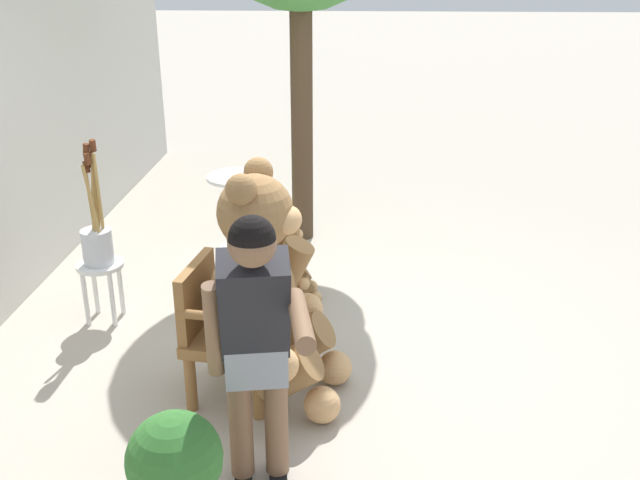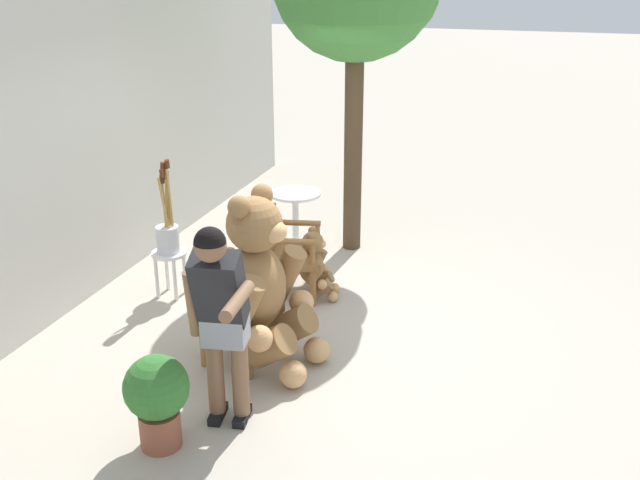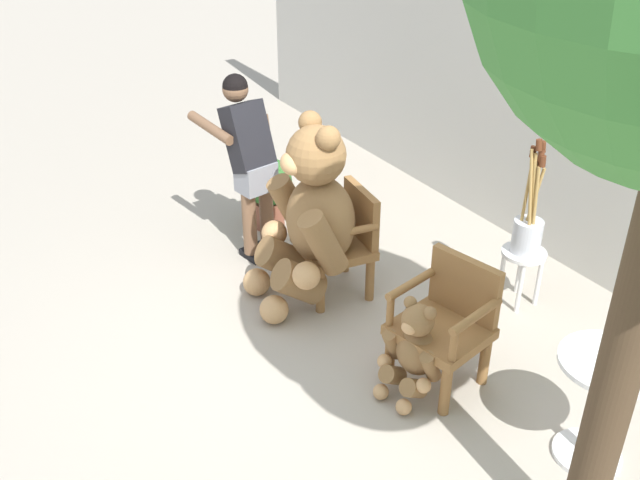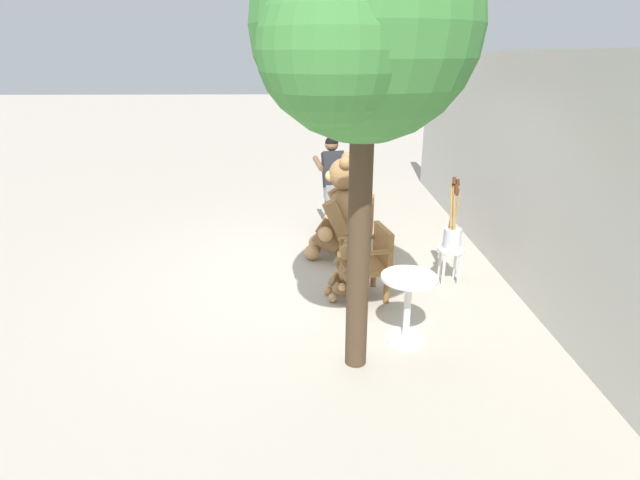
% 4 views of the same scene
% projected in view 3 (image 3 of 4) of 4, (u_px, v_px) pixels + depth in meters
% --- Properties ---
extents(ground_plane, '(60.00, 60.00, 0.00)m').
position_uv_depth(ground_plane, '(330.00, 350.00, 5.08)').
color(ground_plane, '#B2A899').
extents(back_wall, '(10.00, 0.16, 2.80)m').
position_uv_depth(back_wall, '(595.00, 103.00, 5.47)').
color(back_wall, beige).
rests_on(back_wall, ground).
extents(wooden_chair_left, '(0.63, 0.60, 0.86)m').
position_uv_depth(wooden_chair_left, '(341.00, 239.00, 5.54)').
color(wooden_chair_left, olive).
rests_on(wooden_chair_left, ground).
extents(wooden_chair_right, '(0.66, 0.63, 0.86)m').
position_uv_depth(wooden_chair_right, '(446.00, 321.00, 4.61)').
color(wooden_chair_right, olive).
rests_on(wooden_chair_right, ground).
extents(teddy_bear_large, '(0.91, 0.89, 1.48)m').
position_uv_depth(teddy_bear_large, '(311.00, 216.00, 5.31)').
color(teddy_bear_large, olive).
rests_on(teddy_bear_large, ground).
extents(teddy_bear_small, '(0.44, 0.44, 0.70)m').
position_uv_depth(teddy_bear_small, '(413.00, 351.00, 4.53)').
color(teddy_bear_small, olive).
rests_on(teddy_bear_small, ground).
extents(person_visitor, '(0.73, 0.56, 1.56)m').
position_uv_depth(person_visitor, '(249.00, 154.00, 5.82)').
color(person_visitor, black).
rests_on(person_visitor, ground).
extents(white_stool, '(0.34, 0.34, 0.46)m').
position_uv_depth(white_stool, '(522.00, 263.00, 5.43)').
color(white_stool, white).
rests_on(white_stool, ground).
extents(brush_bucket, '(0.22, 0.22, 0.92)m').
position_uv_depth(brush_bucket, '(528.00, 227.00, 5.27)').
color(brush_bucket, silver).
rests_on(brush_bucket, white_stool).
extents(round_side_table, '(0.56, 0.56, 0.72)m').
position_uv_depth(round_side_table, '(601.00, 399.00, 4.00)').
color(round_side_table, white).
rests_on(round_side_table, ground).
extents(potted_plant, '(0.44, 0.44, 0.68)m').
position_uv_depth(potted_plant, '(268.00, 188.00, 6.48)').
color(potted_plant, brown).
rests_on(potted_plant, ground).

